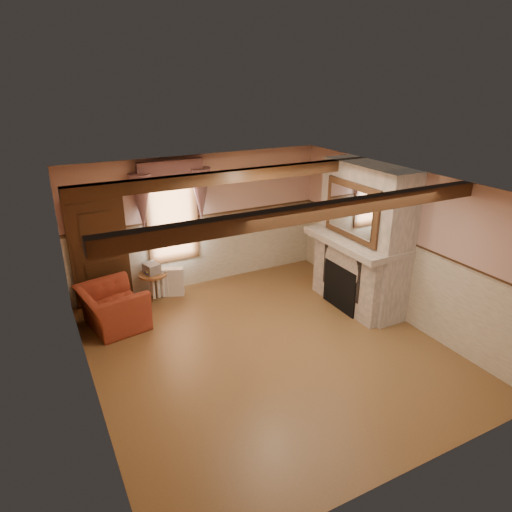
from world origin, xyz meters
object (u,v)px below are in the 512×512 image
bowl (349,232)px  mantel_clock (340,225)px  armchair (112,307)px  radiator (167,282)px  side_table (154,286)px  oil_lamp (343,224)px

bowl → mantel_clock: 0.28m
armchair → radiator: size_ratio=1.68×
mantel_clock → bowl: bearing=-90.0°
side_table → radiator: 0.27m
armchair → side_table: armchair is taller
bowl → mantel_clock: mantel_clock is taller
armchair → radiator: 1.46m
armchair → oil_lamp: size_ratio=4.19×
bowl → oil_lamp: bearing=90.0°
armchair → side_table: (0.97, 0.77, -0.11)m
side_table → armchair: bearing=-141.5°
armchair → radiator: bearing=-68.0°
side_table → radiator: (0.27, 0.00, 0.02)m
armchair → radiator: armchair is taller
bowl → mantel_clock: (0.00, 0.27, 0.06)m
bowl → oil_lamp: (0.00, 0.20, 0.10)m
radiator → mantel_clock: size_ratio=2.92×
armchair → mantel_clock: size_ratio=4.89×
side_table → oil_lamp: oil_lamp is taller
side_table → mantel_clock: mantel_clock is taller
bowl → oil_lamp: oil_lamp is taller
side_table → mantel_clock: 3.96m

